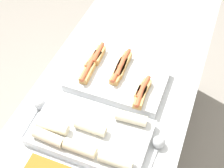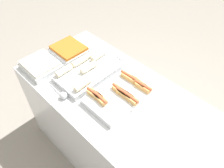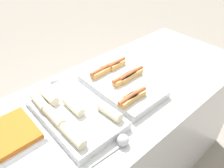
% 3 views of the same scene
% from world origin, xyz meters
% --- Properties ---
extents(counter, '(1.84, 0.82, 0.94)m').
position_xyz_m(counter, '(0.00, 0.00, 0.47)').
color(counter, silver).
rests_on(counter, ground_plane).
extents(tray_hotdogs, '(0.35, 0.50, 0.10)m').
position_xyz_m(tray_hotdogs, '(-0.05, 0.00, 0.97)').
color(tray_hotdogs, silver).
rests_on(tray_hotdogs, counter).
extents(tray_wraps, '(0.31, 0.53, 0.10)m').
position_xyz_m(tray_wraps, '(-0.41, 0.00, 0.97)').
color(tray_wraps, silver).
rests_on(tray_wraps, counter).
extents(tray_side_back, '(0.30, 0.26, 0.07)m').
position_xyz_m(tray_side_back, '(-0.74, 0.06, 0.97)').
color(tray_side_back, silver).
rests_on(tray_side_back, counter).
extents(serving_spoon_near, '(0.21, 0.06, 0.06)m').
position_xyz_m(serving_spoon_near, '(-0.34, -0.30, 0.97)').
color(serving_spoon_near, '#B2B5BA').
rests_on(serving_spoon_near, counter).
extents(serving_spoon_far, '(0.21, 0.06, 0.06)m').
position_xyz_m(serving_spoon_far, '(-0.34, 0.30, 0.97)').
color(serving_spoon_far, '#B2B5BA').
rests_on(serving_spoon_far, counter).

